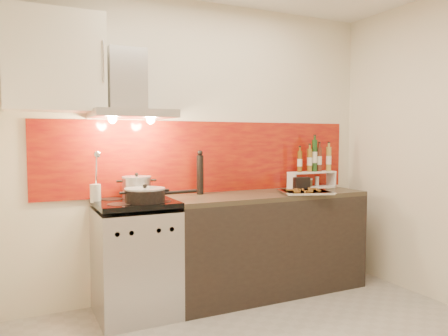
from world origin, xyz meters
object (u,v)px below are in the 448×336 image
saute_pan (146,195)px  baking_tray (306,192)px  stock_pot (137,187)px  pepper_mill (200,173)px  range_stove (136,260)px  counter (267,242)px

saute_pan → baking_tray: saute_pan is taller
stock_pot → pepper_mill: (0.57, 0.04, 0.09)m
range_stove → counter: range_stove is taller
baking_tray → range_stove: bearing=173.4°
stock_pot → baking_tray: 1.48m
counter → saute_pan: size_ratio=3.04×
counter → pepper_mill: bearing=161.8°
range_stove → baking_tray: 1.58m
pepper_mill → saute_pan: bearing=-151.3°
saute_pan → stock_pot: bearing=90.0°
range_stove → counter: 1.20m
counter → range_stove: bearing=-179.8°
saute_pan → pepper_mill: (0.58, 0.31, 0.12)m
range_stove → pepper_mill: size_ratio=2.35×
pepper_mill → baking_tray: bearing=-22.9°
baking_tray → counter: bearing=148.9°
stock_pot → baking_tray: bearing=-12.5°
range_stove → pepper_mill: (0.63, 0.19, 0.65)m
baking_tray → stock_pot: bearing=167.5°
stock_pot → baking_tray: stock_pot is taller
stock_pot → saute_pan: bearing=-90.0°
counter → pepper_mill: size_ratio=4.65×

